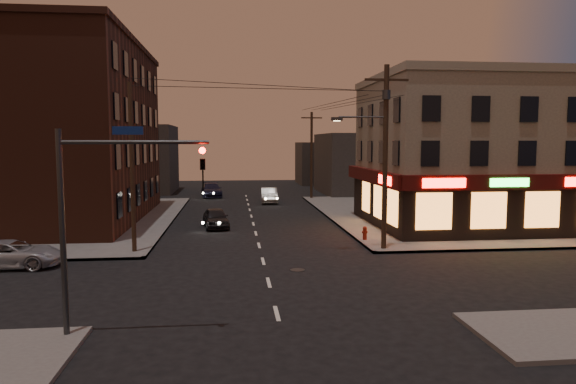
{
  "coord_description": "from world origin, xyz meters",
  "views": [
    {
      "loc": [
        -1.5,
        -21.46,
        5.99
      ],
      "look_at": [
        1.62,
        7.21,
        3.2
      ],
      "focal_mm": 32.0,
      "sensor_mm": 36.0,
      "label": 1
    }
  ],
  "objects": [
    {
      "name": "utility_pole_west",
      "position": [
        -6.8,
        6.5,
        4.65
      ],
      "size": [
        0.24,
        0.24,
        9.0
      ],
      "primitive_type": "cylinder",
      "color": "#382619",
      "rests_on": "sidewalk_nw"
    },
    {
      "name": "bg_building_ne_b",
      "position": [
        12.0,
        52.0,
        3.0
      ],
      "size": [
        8.0,
        8.0,
        6.0
      ],
      "primitive_type": "cube",
      "color": "#3F3D3A",
      "rests_on": "ground"
    },
    {
      "name": "utility_pole_main",
      "position": [
        6.68,
        5.8,
        5.76
      ],
      "size": [
        4.2,
        0.44,
        10.0
      ],
      "color": "#382619",
      "rests_on": "sidewalk_ne"
    },
    {
      "name": "sedan_mid",
      "position": [
        2.12,
        29.29,
        0.75
      ],
      "size": [
        1.69,
        4.56,
        1.49
      ],
      "primitive_type": "imported",
      "rotation": [
        0.0,
        0.0,
        -0.03
      ],
      "color": "slate",
      "rests_on": "ground"
    },
    {
      "name": "bg_building_ne_a",
      "position": [
        14.0,
        38.0,
        3.5
      ],
      "size": [
        10.0,
        12.0,
        7.0
      ],
      "primitive_type": "cube",
      "color": "#3F3D3A",
      "rests_on": "ground"
    },
    {
      "name": "sedan_far",
      "position": [
        -3.82,
        35.62,
        0.75
      ],
      "size": [
        2.6,
        5.37,
        1.51
      ],
      "primitive_type": "imported",
      "rotation": [
        0.0,
        0.0,
        0.1
      ],
      "color": "black",
      "rests_on": "ground"
    },
    {
      "name": "pizza_building",
      "position": [
        15.93,
        13.43,
        5.35
      ],
      "size": [
        15.85,
        12.85,
        10.5
      ],
      "color": "#9D9277",
      "rests_on": "sidewalk_ne"
    },
    {
      "name": "sidewalk_nw",
      "position": [
        -18.0,
        19.0,
        0.07
      ],
      "size": [
        24.0,
        28.0,
        0.15
      ],
      "primitive_type": "cube",
      "color": "#514F4C",
      "rests_on": "ground"
    },
    {
      "name": "traffic_signal",
      "position": [
        -5.57,
        -5.6,
        4.16
      ],
      "size": [
        4.49,
        0.32,
        6.47
      ],
      "color": "#333538",
      "rests_on": "ground"
    },
    {
      "name": "suv_cross",
      "position": [
        -12.13,
        4.0,
        0.66
      ],
      "size": [
        4.79,
        2.29,
        1.32
      ],
      "primitive_type": "imported",
      "rotation": [
        0.0,
        0.0,
        1.59
      ],
      "color": "#A0A2A9",
      "rests_on": "ground"
    },
    {
      "name": "sedan_near",
      "position": [
        -2.7,
        14.68,
        0.69
      ],
      "size": [
        2.17,
        4.24,
        1.38
      ],
      "primitive_type": "imported",
      "rotation": [
        0.0,
        0.0,
        0.14
      ],
      "color": "black",
      "rests_on": "ground"
    },
    {
      "name": "brick_apartment",
      "position": [
        -14.5,
        19.0,
        6.65
      ],
      "size": [
        12.0,
        20.0,
        13.0
      ],
      "primitive_type": "cube",
      "color": "#482317",
      "rests_on": "sidewalk_nw"
    },
    {
      "name": "sidewalk_ne",
      "position": [
        18.0,
        19.0,
        0.07
      ],
      "size": [
        24.0,
        28.0,
        0.15
      ],
      "primitive_type": "cube",
      "color": "#514F4C",
      "rests_on": "ground"
    },
    {
      "name": "utility_pole_far",
      "position": [
        6.8,
        32.0,
        4.65
      ],
      "size": [
        0.26,
        0.26,
        9.0
      ],
      "primitive_type": "cylinder",
      "color": "#382619",
      "rests_on": "sidewalk_ne"
    },
    {
      "name": "fire_hydrant",
      "position": [
        6.4,
        8.36,
        0.59
      ],
      "size": [
        0.37,
        0.37,
        0.81
      ],
      "rotation": [
        0.0,
        0.0,
        0.42
      ],
      "color": "maroon",
      "rests_on": "sidewalk_ne"
    },
    {
      "name": "bg_building_nw",
      "position": [
        -13.0,
        42.0,
        4.0
      ],
      "size": [
        9.0,
        10.0,
        8.0
      ],
      "primitive_type": "cube",
      "color": "#3F3D3A",
      "rests_on": "ground"
    },
    {
      "name": "ground",
      "position": [
        0.0,
        0.0,
        0.0
      ],
      "size": [
        120.0,
        120.0,
        0.0
      ],
      "primitive_type": "plane",
      "color": "black",
      "rests_on": "ground"
    }
  ]
}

